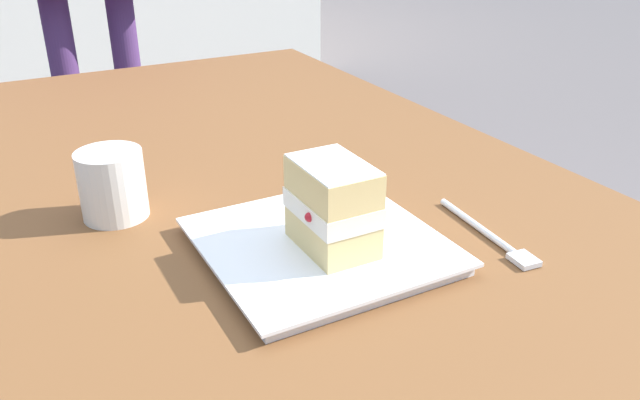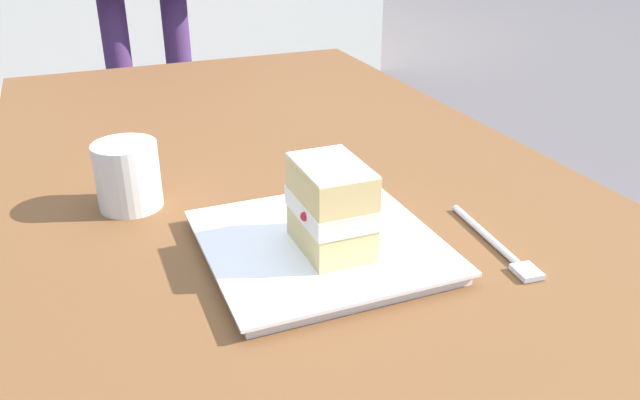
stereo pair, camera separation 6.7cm
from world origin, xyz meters
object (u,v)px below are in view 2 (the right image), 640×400
Objects in this scene: dessert_plate at (320,246)px; coffee_cup at (128,175)px; cake_slice at (331,207)px; dessert_fork at (497,245)px; patio_table at (289,239)px.

dessert_plate is 0.27m from coffee_cup.
dessert_plate is 2.95× the size of coffee_cup.
coffee_cup is (0.21, 0.18, -0.02)m from cake_slice.
dessert_fork is (-0.07, -0.19, -0.00)m from dessert_plate.
dessert_plate is 2.50× the size of cake_slice.
patio_table is 0.23m from dessert_plate.
patio_table is 0.25m from coffee_cup.
dessert_plate is 0.06m from cake_slice.
dessert_fork is 2.04× the size of coffee_cup.
dessert_plate is 0.20m from dessert_fork.
cake_slice is at bearing 75.36° from dessert_fork.
dessert_fork is 0.45m from coffee_cup.
patio_table is at bearing -87.81° from coffee_cup.
dessert_fork is at bearing -109.68° from dessert_plate.
cake_slice is 0.58× the size of dessert_fork.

